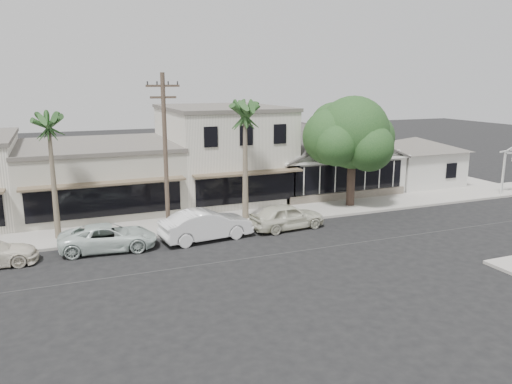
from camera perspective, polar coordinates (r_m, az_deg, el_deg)
name	(u,v)px	position (r m, az deg, el deg)	size (l,w,h in m)	color
ground	(355,243)	(27.54, 11.24, -5.77)	(140.00, 140.00, 0.00)	black
sidewalk_north	(179,225)	(30.43, -8.74, -3.74)	(90.00, 3.50, 0.15)	#9E9991
corner_shop	(323,158)	(39.86, 7.61, 3.92)	(10.40, 8.60, 5.10)	beige
side_cottage	(414,167)	(43.89, 17.56, 2.76)	(6.00, 6.00, 3.00)	beige
row_building_near	(222,153)	(37.46, -3.88, 4.43)	(8.00, 10.00, 6.50)	silver
row_building_midnear	(98,177)	(35.90, -17.62, 1.64)	(10.00, 10.00, 4.20)	#B0AC9E
utility_pole	(165,151)	(27.75, -10.32, 4.58)	(1.80, 0.24, 9.00)	brown
car_0	(287,216)	(29.44, 3.56, -2.79)	(1.80, 4.48, 1.53)	beige
car_1	(206,225)	(27.53, -5.72, -3.77)	(1.77, 5.06, 1.67)	white
car_2	(108,237)	(26.89, -16.52, -4.99)	(2.26, 4.90, 1.36)	silver
shade_tree	(350,134)	(34.50, 10.73, 6.48)	(6.86, 6.20, 7.61)	#4B382D
palm_east	(245,113)	(30.25, -1.26, 8.99)	(3.25, 3.25, 7.84)	#726651
palm_mid	(49,126)	(28.36, -22.63, 6.98)	(3.01, 3.01, 7.31)	#726651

